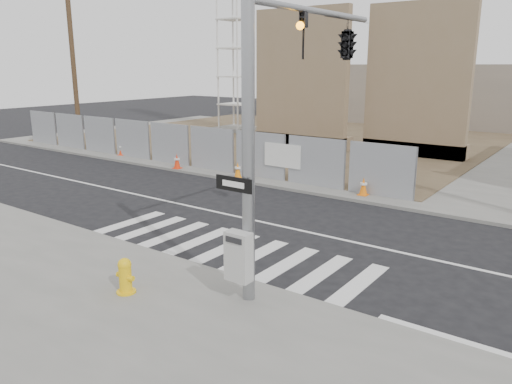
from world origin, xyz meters
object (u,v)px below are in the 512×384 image
Objects in this scene: traffic_cone_a at (122,149)px; traffic_cone_c at (238,170)px; fire_hydrant at (125,276)px; signal_pole at (318,72)px; crane_tower at (235,6)px; traffic_cone_b at (177,161)px; traffic_cone_d at (363,186)px.

traffic_cone_a is 1.03× the size of traffic_cone_c.
signal_pole is at bearing 47.53° from fire_hydrant.
traffic_cone_c is (-5.04, 10.43, -0.05)m from fire_hydrant.
crane_tower is 28.96m from fire_hydrant.
fire_hydrant is 1.12× the size of traffic_cone_c.
traffic_cone_b is (-11.03, 6.27, -4.31)m from signal_pole.
crane_tower is 24.80× the size of traffic_cone_a.
traffic_cone_a is (-16.13, 7.13, -4.30)m from signal_pole.
crane_tower reaches higher than traffic_cone_d.
traffic_cone_b is (5.10, -0.86, -0.01)m from traffic_cone_a.
fire_hydrant is (15.17, -23.16, -8.51)m from crane_tower.
crane_tower is at bearing 128.50° from traffic_cone_c.
traffic_cone_c is at bearing 139.40° from signal_pole.
signal_pole is at bearing -23.85° from traffic_cone_a.
fire_hydrant is 1.12× the size of traffic_cone_b.
fire_hydrant is at bearing -119.48° from signal_pole.
fire_hydrant is 17.80m from traffic_cone_a.
crane_tower is 18.38m from traffic_cone_c.
traffic_cone_d is (-1.65, 6.78, -4.32)m from signal_pole.
traffic_cone_c is at bearing 102.80° from fire_hydrant.
fire_hydrant is at bearing -39.17° from traffic_cone_a.
signal_pole is 10.62m from traffic_cone_c.
signal_pole is 9.81× the size of traffic_cone_b.
fire_hydrant is at bearing -50.02° from traffic_cone_b.
crane_tower reaches higher than fire_hydrant.
signal_pole is at bearing -47.43° from crane_tower.
signal_pole is 9.84× the size of traffic_cone_c.
signal_pole reaches higher than traffic_cone_d.
traffic_cone_d is at bearing 103.70° from signal_pole.
crane_tower is at bearing 116.83° from traffic_cone_b.
traffic_cone_b is (-8.71, 10.38, -0.05)m from fire_hydrant.
signal_pole is 10.10× the size of traffic_cone_d.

